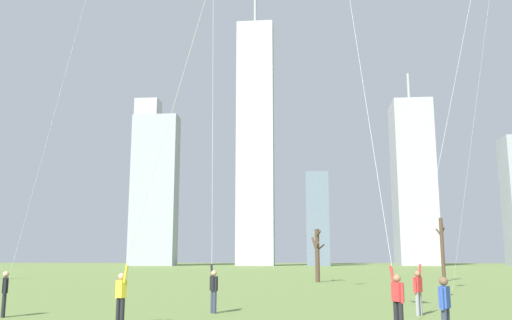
# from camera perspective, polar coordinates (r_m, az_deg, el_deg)

# --- Properties ---
(kite_flyer_midfield_left_green) EXTENTS (1.64, 6.44, 17.88)m
(kite_flyer_midfield_left_green) POSITION_cam_1_polar(r_m,az_deg,el_deg) (22.88, -4.49, -4.00)
(kite_flyer_midfield_left_green) COLOR #33384C
(kite_flyer_midfield_left_green) RESTS_ON ground
(kite_flyer_foreground_left_pink) EXTENTS (7.00, 7.65, 21.62)m
(kite_flyer_foreground_left_pink) POSITION_cam_1_polar(r_m,az_deg,el_deg) (23.80, 18.94, -0.33)
(kite_flyer_foreground_left_pink) COLOR gray
(kite_flyer_foreground_left_pink) RESTS_ON ground
(kite_flyer_far_back_white) EXTENTS (5.04, 4.73, 13.73)m
(kite_flyer_far_back_white) POSITION_cam_1_polar(r_m,az_deg,el_deg) (16.99, -11.25, -4.16)
(kite_flyer_far_back_white) COLOR black
(kite_flyer_far_back_white) RESTS_ON ground
(kite_flyer_midfield_right_red) EXTENTS (1.85, 6.86, 20.43)m
(kite_flyer_midfield_right_red) POSITION_cam_1_polar(r_m,az_deg,el_deg) (18.36, 12.40, 0.59)
(kite_flyer_midfield_right_red) COLOR black
(kite_flyer_midfield_right_red) RESTS_ON ground
(bystander_far_off_by_trees) EXTENTS (0.34, 0.45, 1.62)m
(bystander_far_off_by_trees) POSITION_cam_1_polar(r_m,az_deg,el_deg) (22.01, -24.94, -12.43)
(bystander_far_off_by_trees) COLOR black
(bystander_far_off_by_trees) RESTS_ON ground
(bystander_strolling_midfield) EXTENTS (0.35, 0.45, 1.62)m
(bystander_strolling_midfield) POSITION_cam_1_polar(r_m,az_deg,el_deg) (14.93, 19.28, -14.29)
(bystander_strolling_midfield) COLOR #33384C
(bystander_strolling_midfield) RESTS_ON ground
(bare_tree_rightmost) EXTENTS (0.82, 2.20, 5.70)m
(bare_tree_rightmost) POSITION_cam_1_polar(r_m,az_deg,el_deg) (52.87, 19.00, -8.60)
(bare_tree_rightmost) COLOR #4C3828
(bare_tree_rightmost) RESTS_ON ground
(bare_tree_far_right_edge) EXTENTS (1.20, 2.81, 4.57)m
(bare_tree_far_right_edge) POSITION_cam_1_polar(r_m,az_deg,el_deg) (48.33, 6.47, -9.61)
(bare_tree_far_right_edge) COLOR #4C3828
(bare_tree_far_right_edge) RESTS_ON ground
(skyline_squat_block) EXTENTS (6.79, 5.84, 48.22)m
(skyline_squat_block) POSITION_cam_1_polar(r_m,az_deg,el_deg) (160.39, -11.54, -2.13)
(skyline_squat_block) COLOR #B2B2B7
(skyline_squat_block) RESTS_ON ground
(skyline_tall_tower) EXTENTS (9.83, 5.03, 73.84)m
(skyline_tall_tower) POSITION_cam_1_polar(r_m,az_deg,el_deg) (144.70, -0.08, 2.12)
(skyline_tall_tower) COLOR #B2B2B7
(skyline_tall_tower) RESTS_ON ground
(skyline_short_annex) EXTENTS (10.21, 11.76, 52.72)m
(skyline_short_annex) POSITION_cam_1_polar(r_m,az_deg,el_deg) (152.01, 16.25, -2.26)
(skyline_short_annex) COLOR #B2B2B7
(skyline_short_annex) RESTS_ON ground
(skyline_mid_tower_left) EXTENTS (5.89, 7.76, 24.18)m
(skyline_mid_tower_left) POSITION_cam_1_polar(r_m,az_deg,el_deg) (143.84, 6.49, -6.18)
(skyline_mid_tower_left) COLOR slate
(skyline_mid_tower_left) RESTS_ON ground
(skyline_slender_spire) EXTENTS (11.86, 5.63, 39.62)m
(skyline_slender_spire) POSITION_cam_1_polar(r_m,az_deg,el_deg) (145.38, -10.63, -3.05)
(skyline_slender_spire) COLOR #9EA3AD
(skyline_slender_spire) RESTS_ON ground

